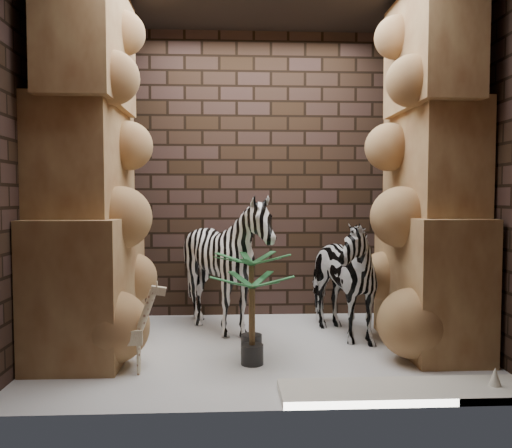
{
  "coord_description": "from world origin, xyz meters",
  "views": [
    {
      "loc": [
        -0.25,
        -4.22,
        1.26
      ],
      "look_at": [
        -0.03,
        0.15,
        1.03
      ],
      "focal_mm": 36.11,
      "sensor_mm": 36.0,
      "label": 1
    }
  ],
  "objects": [
    {
      "name": "palm_front",
      "position": [
        -0.08,
        -0.11,
        0.41
      ],
      "size": [
        0.36,
        0.36,
        0.83
      ],
      "primitive_type": null,
      "color": "#164B26",
      "rests_on": "floor"
    },
    {
      "name": "palm_back",
      "position": [
        -0.09,
        -0.4,
        0.35
      ],
      "size": [
        0.36,
        0.36,
        0.69
      ],
      "primitive_type": null,
      "color": "#164B26",
      "rests_on": "floor"
    },
    {
      "name": "giraffe_toy",
      "position": [
        -1.0,
        -0.56,
        0.34
      ],
      "size": [
        0.36,
        0.16,
        0.68
      ],
      "primitive_type": null,
      "rotation": [
        0.0,
        0.0,
        0.12
      ],
      "color": "beige",
      "rests_on": "floor"
    },
    {
      "name": "wall_left",
      "position": [
        -1.75,
        0.0,
        1.5
      ],
      "size": [
        0.0,
        3.0,
        3.0
      ],
      "primitive_type": "plane",
      "rotation": [
        1.57,
        0.0,
        1.57
      ],
      "color": "black",
      "rests_on": "ground"
    },
    {
      "name": "wall_right",
      "position": [
        1.75,
        0.0,
        1.5
      ],
      "size": [
        0.0,
        3.0,
        3.0
      ],
      "primitive_type": "plane",
      "rotation": [
        1.57,
        0.0,
        -1.57
      ],
      "color": "black",
      "rests_on": "ground"
    },
    {
      "name": "zebra_left",
      "position": [
        -0.29,
        0.48,
        0.58
      ],
      "size": [
        1.26,
        1.45,
        1.16
      ],
      "primitive_type": "imported",
      "rotation": [
        0.0,
        0.0,
        -0.19
      ],
      "color": "white",
      "rests_on": "floor"
    },
    {
      "name": "wall_back",
      "position": [
        0.0,
        1.25,
        1.5
      ],
      "size": [
        3.5,
        0.0,
        3.5
      ],
      "primitive_type": "plane",
      "rotation": [
        1.57,
        0.0,
        0.0
      ],
      "color": "black",
      "rests_on": "ground"
    },
    {
      "name": "surfboard",
      "position": [
        0.88,
        -1.05,
        0.03
      ],
      "size": [
        1.64,
        0.4,
        0.05
      ],
      "primitive_type": "cube",
      "rotation": [
        0.0,
        0.0,
        0.0
      ],
      "color": "silver",
      "rests_on": "floor"
    },
    {
      "name": "wall_front",
      "position": [
        0.0,
        -1.25,
        1.5
      ],
      "size": [
        3.5,
        0.0,
        3.5
      ],
      "primitive_type": "plane",
      "rotation": [
        -1.57,
        0.0,
        0.0
      ],
      "color": "black",
      "rests_on": "ground"
    },
    {
      "name": "rock_pillar_right",
      "position": [
        1.42,
        0.0,
        1.5
      ],
      "size": [
        0.58,
        1.25,
        3.0
      ],
      "primitive_type": null,
      "color": "tan",
      "rests_on": "floor"
    },
    {
      "name": "floor",
      "position": [
        0.0,
        0.0,
        0.0
      ],
      "size": [
        3.5,
        3.5,
        0.0
      ],
      "primitive_type": "plane",
      "color": "silver",
      "rests_on": "ground"
    },
    {
      "name": "rock_pillar_left",
      "position": [
        -1.4,
        0.0,
        1.5
      ],
      "size": [
        0.68,
        1.3,
        3.0
      ],
      "primitive_type": null,
      "color": "tan",
      "rests_on": "floor"
    },
    {
      "name": "zebra_right",
      "position": [
        0.69,
        0.35,
        0.63
      ],
      "size": [
        0.86,
        1.18,
        1.25
      ],
      "primitive_type": "imported",
      "rotation": [
        0.0,
        0.0,
        0.31
      ],
      "color": "white",
      "rests_on": "floor"
    }
  ]
}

